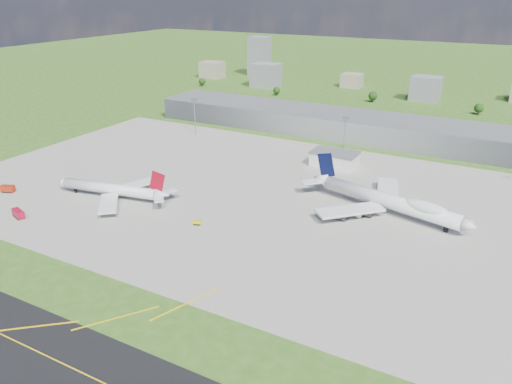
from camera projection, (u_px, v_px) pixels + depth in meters
The scene contains 22 objects.
ground at pixel (346, 142), 339.94m from camera, with size 1400.00×1400.00×0.00m, color #31571B.
apron at pixel (292, 201), 246.34m from camera, with size 360.00×190.00×0.08m, color gray.
terminal at pixel (354, 126), 349.21m from camera, with size 300.00×42.00×15.00m, color gray.
ops_building at pixel (335, 159), 293.45m from camera, with size 26.00×16.00×8.00m, color silver.
mast_west at pixel (195, 110), 348.95m from camera, with size 3.50×2.00×25.90m.
mast_center at pixel (345, 131), 300.34m from camera, with size 3.50×2.00×25.90m.
airliner_red_twin at pixel (114, 190), 248.09m from camera, with size 63.44×48.86×17.48m.
airliner_blue_quad at pixel (389, 201), 231.11m from camera, with size 82.86×63.83×21.96m.
fire_truck at pixel (18, 214), 228.61m from camera, with size 8.71×5.48×3.61m.
crash_tender at pixel (8, 189), 256.47m from camera, with size 7.50×5.14×3.57m.
tug_yellow at pixel (197, 223), 222.03m from camera, with size 4.41×3.50×1.90m.
van_white_near at pixel (360, 214), 229.63m from camera, with size 3.06×5.39×2.59m.
van_white_far at pixel (468, 223), 220.85m from camera, with size 4.54×2.29×2.35m.
bldg_far_w at pixel (212, 70), 571.49m from camera, with size 24.00×20.00×18.00m, color gray.
bldg_w at pixel (266, 75), 518.77m from camera, with size 28.00×22.00×24.00m, color slate.
bldg_cw at pixel (352, 80), 517.77m from camera, with size 20.00×18.00×14.00m, color gray.
bldg_c at pixel (426, 89), 456.56m from camera, with size 26.00×20.00×22.00m, color slate.
bldg_tall_w at pixel (259, 56), 581.24m from camera, with size 22.00×20.00×44.00m, color slate.
tree_far_w at pixel (202, 81), 523.59m from camera, with size 7.20×7.20×8.80m.
tree_w at pixel (277, 90), 479.89m from camera, with size 6.75×6.75×8.25m.
tree_c at pixel (373, 96), 451.90m from camera, with size 8.10×8.10×9.90m.
tree_e at pixel (479, 108), 408.21m from camera, with size 7.65×7.65×9.35m.
Camera 1 is at (102.56, -166.56, 98.95)m, focal length 35.00 mm.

